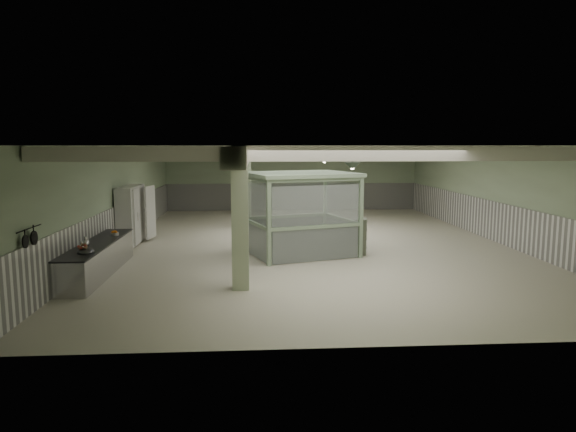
{
  "coord_description": "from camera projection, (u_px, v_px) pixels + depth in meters",
  "views": [
    {
      "loc": [
        -2.15,
        -18.71,
        3.59
      ],
      "look_at": [
        -1.03,
        -1.99,
        1.3
      ],
      "focal_mm": 32.0,
      "sensor_mm": 36.0,
      "label": 1
    }
  ],
  "objects": [
    {
      "name": "wall_left",
      "position": [
        119.0,
        196.0,
        18.42
      ],
      "size": [
        0.02,
        20.0,
        3.6
      ],
      "primitive_type": "cube",
      "color": "#A1B994",
      "rests_on": "floor"
    },
    {
      "name": "column_c",
      "position": [
        246.0,
        187.0,
        22.67
      ],
      "size": [
        0.42,
        0.42,
        3.6
      ],
      "primitive_type": "cube",
      "color": "#B4C59E",
      "rests_on": "floor"
    },
    {
      "name": "orange_bowl",
      "position": [
        115.0,
        234.0,
        15.49
      ],
      "size": [
        0.26,
        0.26,
        0.09
      ],
      "primitive_type": "cylinder",
      "rotation": [
        0.0,
        0.0,
        -0.07
      ],
      "color": "#B2B2B7",
      "rests_on": "prep_counter"
    },
    {
      "name": "beam_e",
      "position": [
        306.0,
        150.0,
        21.13
      ],
      "size": [
        13.9,
        0.35,
        0.32
      ],
      "primitive_type": "cube",
      "color": "silver",
      "rests_on": "ceiling"
    },
    {
      "name": "hook_rail",
      "position": [
        29.0,
        229.0,
        10.9
      ],
      "size": [
        0.02,
        1.2,
        0.02
      ],
      "primitive_type": "cylinder",
      "rotation": [
        1.57,
        0.0,
        0.0
      ],
      "color": "black",
      "rests_on": "wall_left"
    },
    {
      "name": "beam_c",
      "position": [
        322.0,
        151.0,
        16.19
      ],
      "size": [
        13.9,
        0.35,
        0.32
      ],
      "primitive_type": "cube",
      "color": "silver",
      "rests_on": "ceiling"
    },
    {
      "name": "beam_d",
      "position": [
        313.0,
        151.0,
        18.66
      ],
      "size": [
        13.9,
        0.35,
        0.32
      ],
      "primitive_type": "cube",
      "color": "silver",
      "rests_on": "ceiling"
    },
    {
      "name": "pitcher_near",
      "position": [
        85.0,
        242.0,
        13.61
      ],
      "size": [
        0.28,
        0.3,
        0.3
      ],
      "primitive_type": null,
      "rotation": [
        0.0,
        0.0,
        0.4
      ],
      "color": "#ABABAF",
      "rests_on": "prep_counter"
    },
    {
      "name": "guard_booth",
      "position": [
        300.0,
        200.0,
        17.01
      ],
      "size": [
        4.09,
        3.75,
        2.73
      ],
      "rotation": [
        0.0,
        0.0,
        0.31
      ],
      "color": "gray",
      "rests_on": "floor"
    },
    {
      "name": "floor",
      "position": [
        312.0,
        243.0,
        19.12
      ],
      "size": [
        20.0,
        20.0,
        0.0
      ],
      "primitive_type": "plane",
      "color": "beige",
      "rests_on": "ground"
    },
    {
      "name": "beam_g",
      "position": [
        296.0,
        149.0,
        26.07
      ],
      "size": [
        13.9,
        0.35,
        0.32
      ],
      "primitive_type": "cube",
      "color": "silver",
      "rests_on": "ceiling"
    },
    {
      "name": "beam_f",
      "position": [
        300.0,
        150.0,
        23.6
      ],
      "size": [
        13.9,
        0.35,
        0.32
      ],
      "primitive_type": "cube",
      "color": "silver",
      "rests_on": "ceiling"
    },
    {
      "name": "skillet_near",
      "position": [
        25.0,
        242.0,
        10.6
      ],
      "size": [
        0.04,
        0.27,
        0.27
      ],
      "primitive_type": "cylinder",
      "rotation": [
        0.0,
        1.57,
        0.0
      ],
      "color": "black",
      "rests_on": "hook_rail"
    },
    {
      "name": "girder",
      "position": [
        244.0,
        152.0,
        18.5
      ],
      "size": [
        0.45,
        19.9,
        0.4
      ],
      "primitive_type": "cube",
      "color": "silver",
      "rests_on": "ceiling"
    },
    {
      "name": "wall_back",
      "position": [
        292.0,
        178.0,
        28.76
      ],
      "size": [
        14.0,
        0.02,
        3.6
      ],
      "primitive_type": "cube",
      "color": "#A1B994",
      "rests_on": "floor"
    },
    {
      "name": "wainscot_right",
      "position": [
        495.0,
        221.0,
        19.48
      ],
      "size": [
        0.05,
        19.9,
        1.5
      ],
      "primitive_type": "cube",
      "color": "white",
      "rests_on": "floor"
    },
    {
      "name": "column_b",
      "position": [
        244.0,
        198.0,
        17.72
      ],
      "size": [
        0.42,
        0.42,
        3.6
      ],
      "primitive_type": "cube",
      "color": "#B4C59E",
      "rests_on": "floor"
    },
    {
      "name": "pendant_front",
      "position": [
        352.0,
        166.0,
        13.8
      ],
      "size": [
        0.44,
        0.44,
        0.22
      ],
      "primitive_type": "cone",
      "rotation": [
        3.14,
        0.0,
        0.0
      ],
      "color": "#2F3E30",
      "rests_on": "ceiling"
    },
    {
      "name": "skillet_far",
      "position": [
        34.0,
        238.0,
        11.02
      ],
      "size": [
        0.04,
        0.31,
        0.31
      ],
      "primitive_type": "cylinder",
      "rotation": [
        0.0,
        1.57,
        0.0
      ],
      "color": "black",
      "rests_on": "hook_rail"
    },
    {
      "name": "wainscot_left",
      "position": [
        121.0,
        225.0,
        18.56
      ],
      "size": [
        0.05,
        19.9,
        1.5
      ],
      "primitive_type": "cube",
      "color": "white",
      "rests_on": "floor"
    },
    {
      "name": "wainscot_back",
      "position": [
        292.0,
        197.0,
        28.88
      ],
      "size": [
        13.9,
        0.05,
        1.5
      ],
      "primitive_type": "cube",
      "color": "white",
      "rests_on": "floor"
    },
    {
      "name": "beam_a",
      "position": [
        352.0,
        154.0,
        11.24
      ],
      "size": [
        13.9,
        0.35,
        0.32
      ],
      "primitive_type": "cube",
      "color": "silver",
      "rests_on": "ceiling"
    },
    {
      "name": "prep_counter",
      "position": [
        98.0,
        258.0,
        14.41
      ],
      "size": [
        0.84,
        4.81,
        0.91
      ],
      "color": "#ABABAF",
      "rests_on": "floor"
    },
    {
      "name": "pitcher_far",
      "position": [
        81.0,
        246.0,
        13.25
      ],
      "size": [
        0.22,
        0.24,
        0.24
      ],
      "primitive_type": null,
      "rotation": [
        0.0,
        0.0,
        -0.35
      ],
      "color": "#ABABAF",
      "rests_on": "prep_counter"
    },
    {
      "name": "filing_cabinet",
      "position": [
        361.0,
        236.0,
        17.1
      ],
      "size": [
        0.52,
        0.64,
        1.21
      ],
      "primitive_type": "cube",
      "rotation": [
        0.0,
        0.0,
        -0.25
      ],
      "color": "#606655",
      "rests_on": "floor"
    },
    {
      "name": "wall_right",
      "position": [
        497.0,
        194.0,
        19.34
      ],
      "size": [
        0.02,
        20.0,
        3.6
      ],
      "primitive_type": "cube",
      "color": "#A1B994",
      "rests_on": "floor"
    },
    {
      "name": "column_a",
      "position": [
        240.0,
        218.0,
        12.78
      ],
      "size": [
        0.42,
        0.42,
        3.6
      ],
      "primitive_type": "cube",
      "color": "#B4C59E",
      "rests_on": "floor"
    },
    {
      "name": "veg_colander",
      "position": [
        86.0,
        249.0,
        12.98
      ],
      "size": [
        0.45,
        0.45,
        0.2
      ],
      "primitive_type": null,
      "rotation": [
        0.0,
        0.0,
        0.05
      ],
      "color": "#3B3C40",
      "rests_on": "prep_counter"
    },
    {
      "name": "ceiling",
      "position": [
        313.0,
        146.0,
        18.63
      ],
      "size": [
        14.0,
        20.0,
        0.02
      ],
      "primitive_type": "cube",
      "color": "beige",
      "rests_on": "wall_back"
    },
    {
      "name": "pendant_mid",
      "position": [
        324.0,
        161.0,
        19.23
      ],
      "size": [
        0.44,
        0.44,
        0.22
      ],
      "primitive_type": "cone",
      "rotation": [
        3.14,
        0.0,
        0.0
      ],
      "color": "#2F3E30",
      "rests_on": "ceiling"
    },
    {
      "name": "wall_front",
      "position": [
        377.0,
        249.0,
        8.99
      ],
      "size": [
        14.0,
        0.02,
        3.6
      ],
      "primitive_type": "cube",
      "color": "#A1B994",
      "rests_on": "floor"
    },
    {
      "name": "walkin_cooler",
      "position": [
        132.0,
        216.0,
        18.77
      ],
      "size": [
        0.84,
        2.29,
        2.1
      ],
      "color": "silver",
      "rests_on": "floor"
    },
    {
      "name": "pendant_back",
      "position": [
        310.0,
        158.0,
        24.18
      ],
      "size": [
        0.44,
        0.44,
        0.22
      ],
      "primitive_type": "cone",
      "rotation": [
        3.14,
        0.0,
        0.0
      ],
      "color": "#2F3E30",
      "rests_on": "ceiling"
    },
    {
      "name": "column_d",
      "position": [
        247.0,
        181.0,
        26.62
      ],
      "size": [
        0.42,
        0.42,
        3.6
      ],
      "primitive_type": "cube",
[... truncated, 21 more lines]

